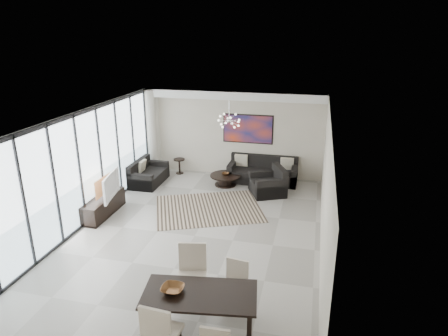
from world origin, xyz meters
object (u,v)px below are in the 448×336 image
(television, at_px, (107,186))
(tv_console, at_px, (103,206))
(dining_table, at_px, (200,298))
(coffee_table, at_px, (225,179))
(sofa_main, at_px, (263,173))

(television, bearing_deg, tv_console, 85.30)
(dining_table, bearing_deg, coffee_table, 99.57)
(sofa_main, relative_size, tv_console, 1.36)
(sofa_main, distance_m, television, 5.10)
(television, distance_m, dining_table, 5.22)
(coffee_table, distance_m, television, 3.90)
(sofa_main, xyz_separation_m, television, (-3.70, -3.47, 0.58))
(coffee_table, bearing_deg, television, -131.99)
(sofa_main, bearing_deg, dining_table, -90.17)
(tv_console, height_order, television, television)
(sofa_main, xyz_separation_m, tv_console, (-3.86, -3.48, -0.02))
(tv_console, bearing_deg, television, 5.71)
(television, relative_size, dining_table, 0.60)
(sofa_main, height_order, tv_console, sofa_main)
(sofa_main, distance_m, dining_table, 7.18)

